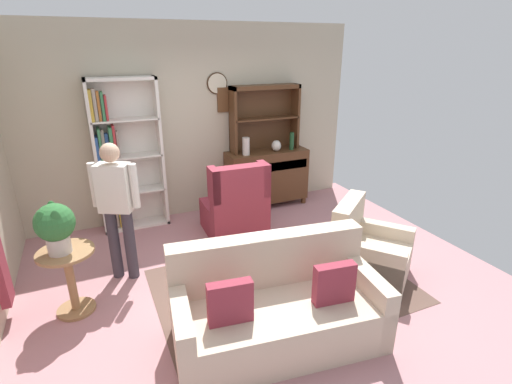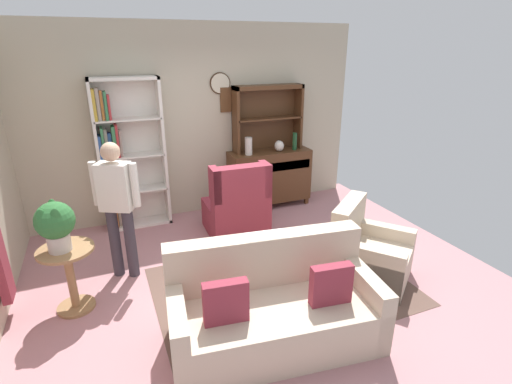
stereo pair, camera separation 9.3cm
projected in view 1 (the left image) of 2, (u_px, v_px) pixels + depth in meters
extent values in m
cube|color=#B27A7F|center=(255.00, 277.00, 4.43)|extent=(5.40, 4.60, 0.02)
cube|color=#BCB299|center=(197.00, 123.00, 5.74)|extent=(5.00, 0.06, 2.80)
cylinder|color=beige|center=(217.00, 83.00, 5.62)|extent=(0.28, 0.03, 0.28)
torus|color=#382314|center=(217.00, 83.00, 5.62)|extent=(0.31, 0.02, 0.31)
cube|color=brown|center=(226.00, 100.00, 5.75)|extent=(0.28, 0.03, 0.36)
cube|color=brown|center=(283.00, 286.00, 4.24)|extent=(2.70, 1.86, 0.01)
cube|color=silver|center=(96.00, 160.00, 5.13)|extent=(0.04, 0.30, 2.10)
cube|color=silver|center=(161.00, 153.00, 5.46)|extent=(0.04, 0.30, 2.10)
cube|color=silver|center=(120.00, 78.00, 4.93)|extent=(0.90, 0.30, 0.04)
cube|color=silver|center=(138.00, 224.00, 5.67)|extent=(0.90, 0.30, 0.04)
cube|color=silver|center=(128.00, 154.00, 5.42)|extent=(0.90, 0.01, 2.10)
cube|color=silver|center=(133.00, 190.00, 5.48)|extent=(0.86, 0.30, 0.02)
cube|color=#284C8C|center=(108.00, 217.00, 5.44)|extent=(0.04, 0.21, 0.31)
cube|color=#CC7233|center=(111.00, 216.00, 5.45)|extent=(0.04, 0.12, 0.34)
cube|color=#CC7233|center=(114.00, 214.00, 5.45)|extent=(0.03, 0.19, 0.39)
cube|color=gray|center=(117.00, 214.00, 5.47)|extent=(0.04, 0.11, 0.37)
cube|color=gold|center=(120.00, 216.00, 5.50)|extent=(0.02, 0.15, 0.28)
cube|color=#3F3833|center=(122.00, 215.00, 5.51)|extent=(0.02, 0.10, 0.31)
cube|color=#B22D33|center=(125.00, 212.00, 5.51)|extent=(0.04, 0.19, 0.41)
cube|color=silver|center=(129.00, 156.00, 5.30)|extent=(0.86, 0.30, 0.02)
cube|color=gray|center=(103.00, 181.00, 5.24)|extent=(0.04, 0.11, 0.39)
cube|color=#B22D33|center=(107.00, 183.00, 5.27)|extent=(0.04, 0.14, 0.31)
cube|color=#337247|center=(109.00, 180.00, 5.27)|extent=(0.02, 0.17, 0.38)
cube|color=#B22D33|center=(111.00, 180.00, 5.29)|extent=(0.03, 0.15, 0.38)
cube|color=#CC7233|center=(115.00, 183.00, 5.32)|extent=(0.03, 0.19, 0.30)
cube|color=gold|center=(117.00, 181.00, 5.32)|extent=(0.03, 0.24, 0.34)
cube|color=#284C8C|center=(119.00, 178.00, 5.32)|extent=(0.02, 0.16, 0.41)
cube|color=silver|center=(125.00, 119.00, 5.12)|extent=(0.86, 0.30, 0.02)
cube|color=#284C8C|center=(97.00, 148.00, 5.07)|extent=(0.04, 0.22, 0.31)
cube|color=#337247|center=(100.00, 144.00, 5.07)|extent=(0.03, 0.24, 0.41)
cube|color=gray|center=(103.00, 145.00, 5.09)|extent=(0.04, 0.11, 0.38)
cube|color=#284C8C|center=(107.00, 146.00, 5.12)|extent=(0.04, 0.11, 0.33)
cube|color=#337247|center=(111.00, 142.00, 5.12)|extent=(0.04, 0.21, 0.42)
cube|color=#B22D33|center=(114.00, 141.00, 5.14)|extent=(0.03, 0.18, 0.44)
cube|color=gray|center=(118.00, 144.00, 5.16)|extent=(0.03, 0.11, 0.36)
cube|color=gold|center=(91.00, 106.00, 4.88)|extent=(0.04, 0.19, 0.40)
cube|color=gray|center=(95.00, 105.00, 4.89)|extent=(0.04, 0.16, 0.41)
cube|color=#CC7233|center=(99.00, 106.00, 4.92)|extent=(0.03, 0.11, 0.37)
cube|color=#337247|center=(102.00, 106.00, 4.94)|extent=(0.03, 0.17, 0.37)
cube|color=#B22D33|center=(106.00, 108.00, 4.96)|extent=(0.03, 0.14, 0.32)
cube|color=#4C2D19|center=(267.00, 175.00, 6.22)|extent=(1.30, 0.45, 0.82)
cube|color=#4C2D19|center=(236.00, 212.00, 6.00)|extent=(0.06, 0.06, 0.10)
cube|color=#4C2D19|center=(303.00, 200.00, 6.46)|extent=(0.06, 0.06, 0.10)
cube|color=#4C2D19|center=(229.00, 204.00, 6.30)|extent=(0.06, 0.06, 0.10)
cube|color=#4C2D19|center=(293.00, 193.00, 6.76)|extent=(0.06, 0.06, 0.10)
cube|color=#3D2414|center=(273.00, 167.00, 5.96)|extent=(1.20, 0.01, 0.14)
cube|color=#4C2D19|center=(233.00, 121.00, 5.76)|extent=(0.04, 0.26, 1.00)
cube|color=#4C2D19|center=(295.00, 116.00, 6.16)|extent=(0.04, 0.26, 1.00)
cube|color=#4C2D19|center=(265.00, 87.00, 5.79)|extent=(1.10, 0.26, 0.06)
cube|color=#4C2D19|center=(265.00, 118.00, 5.96)|extent=(1.06, 0.26, 0.02)
cube|color=#4C2D19|center=(262.00, 117.00, 6.07)|extent=(1.10, 0.01, 1.00)
cylinder|color=beige|center=(246.00, 146.00, 5.81)|extent=(0.11, 0.11, 0.27)
ellipsoid|color=beige|center=(276.00, 146.00, 6.03)|extent=(0.15, 0.15, 0.17)
cylinder|color=#194223|center=(292.00, 141.00, 6.09)|extent=(0.07, 0.07, 0.28)
cube|color=beige|center=(278.00, 322.00, 3.38)|extent=(1.90, 1.08, 0.42)
cube|color=beige|center=(267.00, 259.00, 3.51)|extent=(1.81, 0.43, 0.48)
cube|color=beige|center=(182.00, 333.00, 3.13)|extent=(0.25, 0.86, 0.60)
cube|color=beige|center=(363.00, 297.00, 3.57)|extent=(0.25, 0.86, 0.60)
cube|color=maroon|center=(230.00, 302.00, 3.01)|extent=(0.37, 0.15, 0.36)
cube|color=maroon|center=(334.00, 283.00, 3.25)|extent=(0.37, 0.15, 0.36)
cube|color=white|center=(267.00, 235.00, 3.42)|extent=(0.38, 0.23, 0.00)
cube|color=beige|center=(371.00, 261.00, 4.34)|extent=(1.07, 1.08, 0.40)
cube|color=beige|center=(348.00, 221.00, 4.31)|extent=(0.70, 0.61, 0.48)
cube|color=beige|center=(366.00, 269.00, 4.06)|extent=(0.59, 0.70, 0.55)
cube|color=beige|center=(377.00, 244.00, 4.57)|extent=(0.59, 0.70, 0.55)
cube|color=maroon|center=(234.00, 218.00, 5.42)|extent=(0.81, 0.83, 0.42)
cube|color=maroon|center=(240.00, 190.00, 4.97)|extent=(0.79, 0.23, 0.63)
cube|color=maroon|center=(263.00, 179.00, 5.09)|extent=(0.11, 0.28, 0.44)
cube|color=maroon|center=(214.00, 185.00, 4.85)|extent=(0.11, 0.28, 0.44)
cylinder|color=#997047|center=(65.00, 252.00, 3.62)|extent=(0.52, 0.52, 0.03)
cylinder|color=#997047|center=(71.00, 283.00, 3.74)|extent=(0.08, 0.08, 0.65)
cylinder|color=#997047|center=(77.00, 309.00, 3.85)|extent=(0.36, 0.36, 0.03)
cylinder|color=beige|center=(59.00, 245.00, 3.55)|extent=(0.21, 0.21, 0.16)
sphere|color=#2D6B33|center=(55.00, 222.00, 3.47)|extent=(0.35, 0.35, 0.35)
ellipsoid|color=#2D6B33|center=(42.00, 224.00, 3.35)|extent=(0.10, 0.06, 0.25)
ellipsoid|color=#2D6B33|center=(53.00, 213.00, 3.56)|extent=(0.10, 0.06, 0.25)
ellipsoid|color=#2D6B33|center=(57.00, 223.00, 3.37)|extent=(0.10, 0.06, 0.25)
cylinder|color=#38333D|center=(115.00, 244.00, 4.29)|extent=(0.16, 0.16, 0.82)
cylinder|color=#38333D|center=(130.00, 244.00, 4.28)|extent=(0.16, 0.16, 0.82)
cube|color=silver|center=(114.00, 188.00, 4.04)|extent=(0.39, 0.34, 0.52)
sphere|color=tan|center=(110.00, 153.00, 3.91)|extent=(0.27, 0.27, 0.20)
cylinder|color=silver|center=(94.00, 185.00, 4.05)|extent=(0.11, 0.11, 0.48)
cylinder|color=silver|center=(135.00, 186.00, 4.02)|extent=(0.11, 0.11, 0.48)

